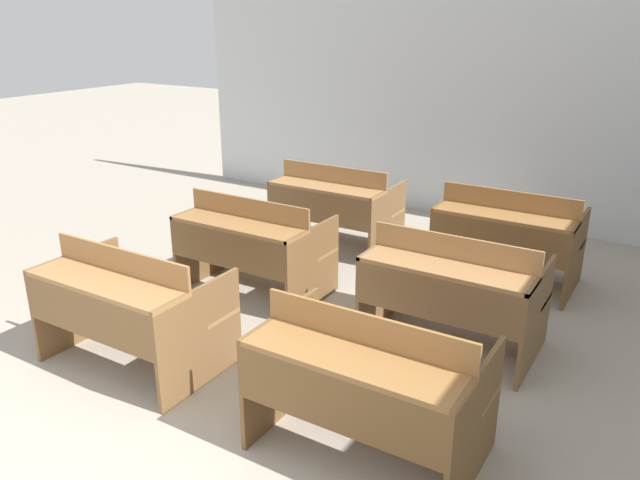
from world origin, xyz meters
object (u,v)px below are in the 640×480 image
Objects in this scene: bench_second_right at (453,289)px; bench_third_right at (507,235)px; bench_third_left at (335,204)px; bench_front_left at (130,304)px; bench_front_right at (367,381)px; bench_second_left at (252,244)px.

bench_second_right is 1.36m from bench_third_right.
bench_second_right is 1.00× the size of bench_third_left.
bench_front_left is 1.00× the size of bench_front_right.
bench_third_left is 1.00× the size of bench_third_right.
bench_front_right is 1.00× the size of bench_third_right.
bench_front_right is at bearing -56.73° from bench_third_left.
bench_front_right is 2.73m from bench_third_right.
bench_front_right is at bearing 0.08° from bench_front_left.
bench_third_left is at bearing 123.27° from bench_front_right.
bench_third_right is (1.79, 1.37, 0.00)m from bench_second_left.
bench_second_right is at bearing -37.71° from bench_third_left.
bench_front_right is 2.27m from bench_second_left.
bench_front_right is 1.37m from bench_second_right.
bench_front_right is at bearing -37.07° from bench_second_left.
bench_third_left is at bearing 179.90° from bench_third_right.
bench_third_left is (0.02, 1.37, 0.00)m from bench_second_left.
bench_front_right is 1.00× the size of bench_second_right.
bench_front_right is at bearing -88.80° from bench_second_right.
bench_second_right and bench_third_right have the same top height.
bench_third_left is 1.77m from bench_third_right.
bench_third_left is (-1.77, 1.37, 0.00)m from bench_second_right.
bench_front_left and bench_second_right have the same top height.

